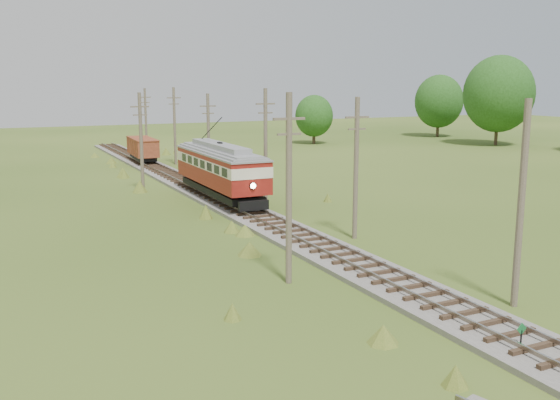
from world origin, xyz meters
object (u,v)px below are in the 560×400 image
streetcar (220,167)px  gravel_pile (195,169)px  gondola (143,148)px  switch_marker (521,335)px

streetcar → gravel_pile: (2.95, 15.85, -2.35)m
gondola → gravel_pile: bearing=-71.4°
gravel_pile → streetcar: bearing=-100.5°
streetcar → gravel_pile: size_ratio=4.37×
gondola → gravel_pile: size_ratio=2.44×
switch_marker → streetcar: size_ratio=0.08×
gondola → gravel_pile: 10.80m
switch_marker → streetcar: bearing=89.6°
switch_marker → gravel_pile: (3.15, 47.01, -0.13)m
switch_marker → gravel_pile: size_ratio=0.34×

